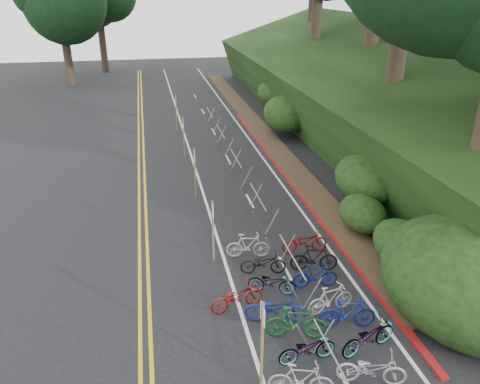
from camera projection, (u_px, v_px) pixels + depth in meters
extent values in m
plane|color=black|center=(219.00, 358.00, 13.03)|extent=(120.00, 120.00, 0.00)
cube|color=gold|center=(139.00, 210.00, 21.62)|extent=(0.12, 80.00, 0.01)
cube|color=gold|center=(146.00, 210.00, 21.67)|extent=(0.12, 80.00, 0.01)
cube|color=silver|center=(207.00, 205.00, 22.18)|extent=(0.12, 80.00, 0.01)
cube|color=silver|center=(292.00, 197.00, 22.94)|extent=(0.12, 80.00, 0.01)
cube|color=silver|center=(285.00, 268.00, 17.18)|extent=(0.10, 1.60, 0.01)
cube|color=silver|center=(250.00, 201.00, 22.56)|extent=(0.10, 1.60, 0.01)
cube|color=silver|center=(228.00, 160.00, 27.95)|extent=(0.10, 1.60, 0.01)
cube|color=silver|center=(214.00, 132.00, 33.33)|extent=(0.10, 1.60, 0.01)
cube|color=silver|center=(203.00, 111.00, 38.71)|extent=(0.10, 1.60, 0.01)
cube|color=silver|center=(195.00, 96.00, 44.09)|extent=(0.10, 1.60, 0.01)
cube|color=maroon|center=(290.00, 181.00, 24.81)|extent=(0.25, 28.00, 0.10)
cube|color=black|center=(354.00, 87.00, 34.08)|extent=(12.32, 44.00, 9.11)
cube|color=#382819|center=(259.00, 128.00, 33.89)|extent=(1.40, 44.00, 0.16)
ellipsoid|color=#284C19|center=(405.00, 246.00, 16.60)|extent=(2.00, 2.80, 1.60)
ellipsoid|color=#284C19|center=(366.00, 179.00, 21.03)|extent=(2.60, 3.64, 2.08)
ellipsoid|color=#284C19|center=(340.00, 131.00, 26.45)|extent=(2.20, 3.08, 1.76)
ellipsoid|color=#284C19|center=(286.00, 114.00, 31.75)|extent=(3.00, 4.20, 2.40)
ellipsoid|color=#284C19|center=(273.00, 93.00, 37.20)|extent=(2.40, 3.36, 1.92)
ellipsoid|color=#284C19|center=(276.00, 75.00, 40.74)|extent=(2.80, 3.92, 2.24)
ellipsoid|color=#284C19|center=(363.00, 213.00, 19.32)|extent=(1.80, 2.52, 1.44)
ellipsoid|color=#284C19|center=(328.00, 104.00, 29.94)|extent=(3.20, 4.48, 2.56)
ellipsoid|color=black|center=(471.00, 279.00, 14.44)|extent=(5.28, 6.16, 3.52)
cylinder|color=#2D2319|center=(397.00, 62.00, 23.34)|extent=(0.88, 0.88, 7.11)
cylinder|color=#2D2319|center=(373.00, 24.00, 30.50)|extent=(0.93, 0.93, 8.06)
cylinder|color=#2D2319|center=(316.00, 32.00, 37.94)|extent=(0.85, 0.85, 6.64)
cylinder|color=#2D2319|center=(313.00, 11.00, 45.10)|extent=(0.90, 0.90, 7.58)
cylinder|color=#2D2319|center=(67.00, 55.00, 47.85)|extent=(0.83, 0.83, 6.16)
cylinder|color=#2D2319|center=(103.00, 47.00, 55.66)|extent=(0.80, 0.80, 5.69)
ellipsoid|color=black|center=(98.00, 2.00, 53.62)|extent=(7.37, 7.37, 7.01)
cylinder|color=#8D939D|center=(338.00, 364.00, 11.32)|extent=(0.05, 3.36, 0.05)
cylinder|color=#8D939D|center=(304.00, 339.00, 12.91)|extent=(0.57, 0.04, 1.10)
cylinder|color=#8D939D|center=(324.00, 337.00, 13.01)|extent=(0.57, 0.04, 1.10)
cylinder|color=#8D939D|center=(292.00, 256.00, 15.80)|extent=(0.05, 3.00, 0.05)
cylinder|color=#8D939D|center=(296.00, 295.00, 14.73)|extent=(0.58, 0.04, 1.13)
cylinder|color=#8D939D|center=(313.00, 293.00, 14.83)|extent=(0.58, 0.04, 1.13)
cylinder|color=#8D939D|center=(273.00, 250.00, 17.24)|extent=(0.58, 0.04, 1.13)
cylinder|color=#8D939D|center=(287.00, 249.00, 17.34)|extent=(0.58, 0.04, 1.13)
cylinder|color=#8D939D|center=(258.00, 196.00, 20.29)|extent=(0.05, 3.00, 0.05)
cylinder|color=#8D939D|center=(259.00, 223.00, 19.21)|extent=(0.58, 0.04, 1.13)
cylinder|color=#8D939D|center=(272.00, 222.00, 19.32)|extent=(0.58, 0.04, 1.13)
cylinder|color=#8D939D|center=(245.00, 196.00, 21.73)|extent=(0.58, 0.04, 1.13)
cylinder|color=#8D939D|center=(257.00, 195.00, 21.83)|extent=(0.58, 0.04, 1.13)
cylinder|color=#8D939D|center=(236.00, 158.00, 24.77)|extent=(0.05, 3.00, 0.05)
cylinder|color=#8D939D|center=(236.00, 178.00, 23.70)|extent=(0.58, 0.04, 1.13)
cylinder|color=#8D939D|center=(247.00, 177.00, 23.80)|extent=(0.58, 0.04, 1.13)
cylinder|color=#8D939D|center=(226.00, 160.00, 26.21)|extent=(0.58, 0.04, 1.13)
cylinder|color=#8D939D|center=(236.00, 159.00, 26.31)|extent=(0.58, 0.04, 1.13)
cylinder|color=#8D939D|center=(221.00, 132.00, 29.26)|extent=(0.05, 3.00, 0.05)
cylinder|color=#8D939D|center=(220.00, 148.00, 28.19)|extent=(0.58, 0.04, 1.13)
cylinder|color=#8D939D|center=(229.00, 147.00, 28.29)|extent=(0.58, 0.04, 1.13)
cylinder|color=#8D939D|center=(213.00, 135.00, 30.70)|extent=(0.58, 0.04, 1.13)
cylinder|color=#8D939D|center=(222.00, 134.00, 30.80)|extent=(0.58, 0.04, 1.13)
cylinder|color=#8D939D|center=(210.00, 112.00, 33.75)|extent=(0.05, 3.00, 0.05)
cylinder|color=#8D939D|center=(209.00, 126.00, 32.67)|extent=(0.58, 0.04, 1.13)
cylinder|color=#8D939D|center=(217.00, 125.00, 32.77)|extent=(0.58, 0.04, 1.13)
cylinder|color=#8D939D|center=(204.00, 116.00, 35.18)|extent=(0.58, 0.04, 1.13)
cylinder|color=#8D939D|center=(211.00, 115.00, 35.28)|extent=(0.58, 0.04, 1.13)
cylinder|color=brown|center=(262.00, 348.00, 11.48)|extent=(0.08, 0.08, 2.72)
cube|color=silver|center=(263.00, 315.00, 11.07)|extent=(0.02, 0.40, 0.50)
cylinder|color=brown|center=(213.00, 232.00, 17.12)|extent=(0.08, 0.08, 2.50)
cube|color=silver|center=(213.00, 210.00, 16.76)|extent=(0.02, 0.40, 0.50)
cylinder|color=brown|center=(195.00, 173.00, 22.51)|extent=(0.08, 0.08, 2.50)
cube|color=silver|center=(194.00, 156.00, 22.14)|extent=(0.02, 0.40, 0.50)
cylinder|color=brown|center=(184.00, 137.00, 27.89)|extent=(0.08, 0.08, 2.50)
cube|color=silver|center=(183.00, 122.00, 27.53)|extent=(0.02, 0.40, 0.50)
cylinder|color=brown|center=(176.00, 113.00, 33.27)|extent=(0.08, 0.08, 2.50)
cube|color=silver|center=(176.00, 100.00, 32.91)|extent=(0.02, 0.40, 0.50)
imported|color=maroon|center=(237.00, 297.00, 14.84)|extent=(0.99, 1.87, 0.94)
imported|color=#9E9EA3|center=(301.00, 380.00, 11.66)|extent=(0.92, 1.73, 1.00)
imported|color=#9E9EA3|center=(372.00, 369.00, 12.03)|extent=(1.15, 1.91, 0.95)
imported|color=slate|center=(307.00, 348.00, 12.76)|extent=(0.74, 1.72, 0.88)
imported|color=slate|center=(368.00, 336.00, 13.13)|extent=(1.17, 1.96, 0.97)
imported|color=#144C1E|center=(296.00, 322.00, 13.57)|extent=(0.96, 1.89, 1.10)
imported|color=navy|center=(348.00, 313.00, 14.02)|extent=(0.76, 1.80, 1.05)
imported|color=navy|center=(276.00, 308.00, 14.27)|extent=(1.09, 1.98, 0.99)
imported|color=beige|center=(331.00, 299.00, 14.69)|extent=(0.76, 1.69, 0.98)
imported|color=slate|center=(272.00, 282.00, 15.64)|extent=(1.11, 1.71, 0.85)
imported|color=navy|center=(315.00, 275.00, 15.92)|extent=(0.58, 1.60, 0.94)
imported|color=black|center=(263.00, 263.00, 16.72)|extent=(0.83, 1.71, 0.86)
imported|color=black|center=(314.00, 258.00, 16.84)|extent=(0.80, 1.80, 1.05)
imported|color=#9E9EA3|center=(248.00, 246.00, 17.69)|extent=(0.74, 1.73, 1.01)
imported|color=maroon|center=(304.00, 241.00, 18.05)|extent=(0.66, 1.81, 0.94)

